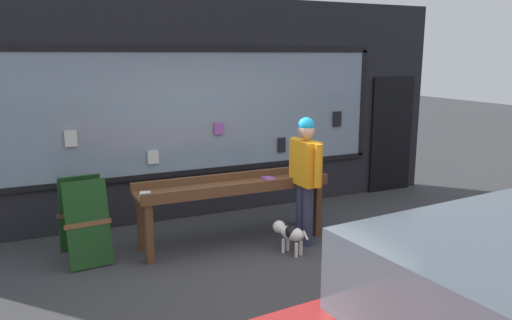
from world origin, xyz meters
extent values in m
plane|color=#38383A|center=(0.00, 0.00, 0.00)|extent=(40.00, 40.00, 0.00)
cube|color=black|center=(0.00, 2.40, 1.67)|extent=(8.67, 0.20, 3.35)
cube|color=gray|center=(-0.24, 2.27, 1.65)|extent=(6.44, 0.03, 1.84)
cube|color=black|center=(-0.24, 2.27, 2.57)|extent=(6.52, 0.06, 0.08)
cube|color=black|center=(-0.24, 2.27, 0.73)|extent=(6.52, 0.06, 0.08)
cube|color=black|center=(2.98, 2.27, 1.65)|extent=(0.08, 0.06, 1.84)
cube|color=silver|center=(-1.88, 2.23, 1.38)|extent=(0.16, 0.03, 0.23)
cube|color=silver|center=(-0.76, 2.23, 1.02)|extent=(0.16, 0.03, 0.20)
cube|color=#994CA5|center=(0.27, 2.23, 1.38)|extent=(0.14, 0.03, 0.18)
cube|color=black|center=(1.37, 2.23, 1.04)|extent=(0.13, 0.03, 0.24)
cube|color=black|center=(2.45, 2.23, 1.41)|extent=(0.15, 0.03, 0.26)
cube|color=black|center=(3.68, 2.27, 1.05)|extent=(0.90, 0.04, 2.10)
cube|color=brown|center=(-1.18, 0.80, 0.38)|extent=(0.09, 0.09, 0.75)
cube|color=brown|center=(1.18, 0.77, 0.38)|extent=(0.09, 0.09, 0.75)
cube|color=brown|center=(-1.18, 1.28, 0.38)|extent=(0.09, 0.09, 0.75)
cube|color=brown|center=(1.18, 1.26, 0.38)|extent=(0.09, 0.09, 0.75)
cube|color=brown|center=(0.00, 1.03, 0.77)|extent=(2.56, 0.67, 0.04)
cube|color=brown|center=(0.00, 0.73, 0.83)|extent=(2.56, 0.09, 0.12)
cube|color=brown|center=(0.00, 1.32, 0.83)|extent=(2.56, 0.09, 0.12)
cube|color=silver|center=(-1.16, 1.06, 0.80)|extent=(0.18, 0.24, 0.03)
cube|color=#5999A5|center=(-0.60, 0.95, 0.80)|extent=(0.19, 0.21, 0.02)
cube|color=#338C4C|center=(0.01, 0.89, 0.81)|extent=(0.18, 0.24, 0.03)
cube|color=#994CA5|center=(0.60, 1.14, 0.80)|extent=(0.16, 0.22, 0.02)
cube|color=silver|center=(1.10, 1.03, 0.80)|extent=(0.16, 0.22, 0.02)
cylinder|color=#2D334C|center=(0.85, 0.49, 0.41)|extent=(0.14, 0.14, 0.82)
cylinder|color=#2D334C|center=(0.85, 0.66, 0.41)|extent=(0.14, 0.14, 0.82)
cube|color=orange|center=(0.85, 0.57, 1.12)|extent=(0.23, 0.47, 0.58)
cylinder|color=orange|center=(0.86, 0.28, 1.13)|extent=(0.09, 0.09, 0.55)
cylinder|color=orange|center=(0.84, 0.87, 1.13)|extent=(0.09, 0.09, 0.55)
sphere|color=tan|center=(0.85, 0.57, 1.54)|extent=(0.22, 0.22, 0.22)
sphere|color=#19A5E0|center=(0.85, 0.57, 1.61)|extent=(0.21, 0.21, 0.21)
ellipsoid|color=white|center=(0.53, 0.33, 0.28)|extent=(0.30, 0.40, 0.18)
ellipsoid|color=black|center=(0.53, 0.33, 0.29)|extent=(0.26, 0.27, 0.19)
sphere|color=white|center=(0.45, 0.53, 0.31)|extent=(0.16, 0.16, 0.16)
cylinder|color=white|center=(0.61, 0.13, 0.30)|extent=(0.06, 0.10, 0.12)
cylinder|color=white|center=(0.53, 0.44, 0.09)|extent=(0.04, 0.04, 0.18)
cylinder|color=white|center=(0.45, 0.41, 0.09)|extent=(0.04, 0.04, 0.18)
cylinder|color=white|center=(0.61, 0.25, 0.09)|extent=(0.04, 0.04, 0.18)
cylinder|color=white|center=(0.53, 0.21, 0.09)|extent=(0.04, 0.04, 0.18)
cube|color=#193F19|center=(-1.85, 1.04, 0.52)|extent=(0.53, 0.31, 1.03)
cube|color=brown|center=(-1.85, 1.04, 0.52)|extent=(0.55, 0.10, 0.07)
cube|color=#193F19|center=(-1.89, 1.52, 0.52)|extent=(0.53, 0.31, 1.03)
cube|color=brown|center=(-1.89, 1.52, 0.52)|extent=(0.55, 0.10, 0.07)
camera|label=1|loc=(-2.42, -4.91, 2.49)|focal=35.00mm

